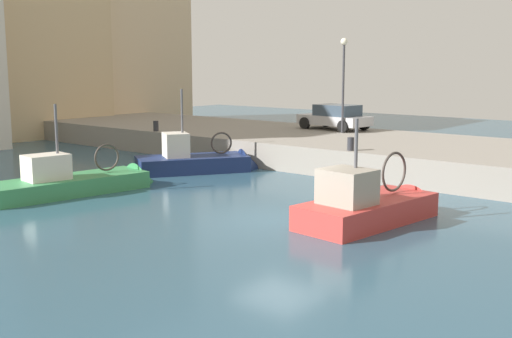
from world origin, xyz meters
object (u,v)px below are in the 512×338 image
object	(u,v)px
parked_car_silver	(335,117)
mooring_bollard_south	(351,144)
fishing_boat_navy	(201,169)
fishing_boat_green	(78,190)
fishing_boat_red	(373,216)
mooring_bollard_mid	(156,126)
quay_streetlamp	(344,69)

from	to	relation	value
parked_car_silver	mooring_bollard_south	distance (m)	8.54
fishing_boat_navy	fishing_boat_green	bearing A→B (deg)	178.87
fishing_boat_red	fishing_boat_green	xyz separation A→B (m)	(-3.16, 10.62, -0.04)
parked_car_silver	mooring_bollard_south	xyz separation A→B (m)	(-6.80, -5.14, -0.42)
fishing_boat_green	parked_car_silver	world-z (taller)	fishing_boat_green
mooring_bollard_mid	quay_streetlamp	xyz separation A→B (m)	(5.65, -8.04, 2.98)
fishing_boat_red	parked_car_silver	bearing A→B (deg)	37.07
mooring_bollard_mid	fishing_boat_green	bearing A→B (deg)	-147.31
fishing_boat_navy	mooring_bollard_south	size ratio (longest dim) A/B	10.55
fishing_boat_red	fishing_boat_navy	bearing A→B (deg)	73.01
fishing_boat_red	fishing_boat_green	world-z (taller)	fishing_boat_green
parked_car_silver	quay_streetlamp	world-z (taller)	quay_streetlamp
fishing_boat_red	mooring_bollard_south	xyz separation A→B (m)	(5.73, 4.33, 1.32)
fishing_boat_red	mooring_bollard_mid	size ratio (longest dim) A/B	10.43
mooring_bollard_mid	quay_streetlamp	size ratio (longest dim) A/B	0.11
fishing_boat_navy	mooring_bollard_mid	size ratio (longest dim) A/B	10.55
fishing_boat_navy	fishing_boat_red	bearing A→B (deg)	-106.99
mooring_bollard_south	quay_streetlamp	xyz separation A→B (m)	(5.65, 3.96, 2.98)
mooring_bollard_south	mooring_bollard_mid	world-z (taller)	same
parked_car_silver	quay_streetlamp	size ratio (longest dim) A/B	0.85
fishing_boat_red	fishing_boat_navy	xyz separation A→B (m)	(3.21, 10.50, -0.04)
fishing_boat_navy	mooring_bollard_mid	bearing A→B (deg)	66.60
parked_car_silver	mooring_bollard_south	bearing A→B (deg)	-142.93
fishing_boat_red	mooring_bollard_south	world-z (taller)	fishing_boat_red
fishing_boat_green	mooring_bollard_mid	xyz separation A→B (m)	(8.89, 5.71, 1.36)
fishing_boat_green	quay_streetlamp	distance (m)	15.35
fishing_boat_navy	mooring_bollard_south	distance (m)	6.80
mooring_bollard_south	quay_streetlamp	world-z (taller)	quay_streetlamp
fishing_boat_green	parked_car_silver	size ratio (longest dim) A/B	1.66
fishing_boat_navy	fishing_boat_green	world-z (taller)	fishing_boat_navy
mooring_bollard_mid	fishing_boat_red	bearing A→B (deg)	-109.34
fishing_boat_red	mooring_bollard_mid	bearing A→B (deg)	70.66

